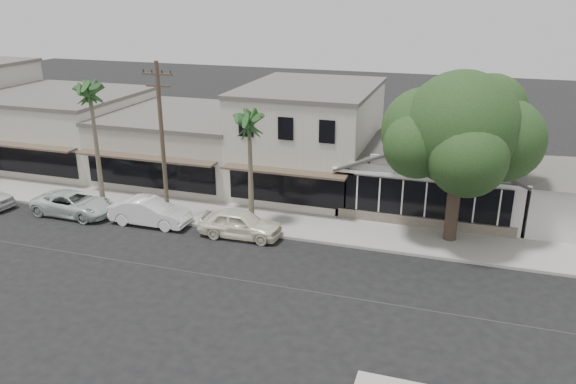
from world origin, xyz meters
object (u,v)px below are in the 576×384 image
(car_2, at_px, (74,204))
(car_0, at_px, (240,223))
(utility_pole, at_px, (162,140))
(car_1, at_px, (150,212))
(shade_tree, at_px, (459,131))

(car_2, bearing_deg, car_0, -87.91)
(utility_pole, bearing_deg, car_0, -8.91)
(car_0, relative_size, car_1, 0.98)
(shade_tree, bearing_deg, utility_pole, -171.41)
(utility_pole, height_order, car_0, utility_pole)
(car_0, distance_m, car_1, 5.45)
(car_1, relative_size, car_2, 0.92)
(car_1, distance_m, shade_tree, 17.14)
(car_2, bearing_deg, shade_tree, -79.91)
(car_2, distance_m, shade_tree, 21.93)
(car_2, relative_size, shade_tree, 0.55)
(utility_pole, xyz_separation_m, car_2, (-5.69, -0.85, -4.10))
(utility_pole, bearing_deg, car_2, -171.52)
(utility_pole, xyz_separation_m, car_1, (-0.69, -0.73, -4.04))
(car_1, xyz_separation_m, car_2, (-5.00, -0.12, -0.06))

